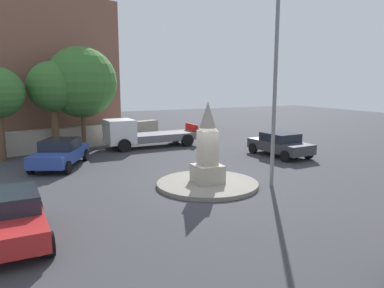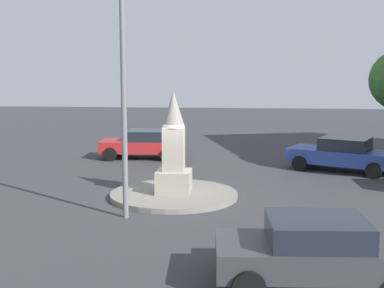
# 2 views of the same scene
# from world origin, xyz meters

# --- Properties ---
(ground_plane) EXTENTS (80.00, 80.00, 0.00)m
(ground_plane) POSITION_xyz_m (0.00, 0.00, 0.00)
(ground_plane) COLOR #38383D
(traffic_island) EXTENTS (4.31, 4.31, 0.17)m
(traffic_island) POSITION_xyz_m (0.00, 0.00, 0.08)
(traffic_island) COLOR gray
(traffic_island) RESTS_ON ground
(monument) EXTENTS (1.14, 1.14, 3.42)m
(monument) POSITION_xyz_m (0.00, 0.00, 1.59)
(monument) COLOR #9E9687
(monument) RESTS_ON traffic_island
(streetlamp) EXTENTS (3.53, 0.28, 8.80)m
(streetlamp) POSITION_xyz_m (2.53, -1.09, 5.25)
(streetlamp) COLOR slate
(streetlamp) RESTS_ON ground
(car_dark_grey_far_side) EXTENTS (2.20, 4.11, 1.39)m
(car_dark_grey_far_side) POSITION_xyz_m (6.90, 3.77, 0.73)
(car_dark_grey_far_side) COLOR #38383D
(car_dark_grey_far_side) RESTS_ON ground
(car_blue_near_island) EXTENTS (3.49, 4.70, 1.44)m
(car_blue_near_island) POSITION_xyz_m (-5.20, 6.52, 0.74)
(car_blue_near_island) COLOR #2D479E
(car_blue_near_island) RESTS_ON ground
(car_red_approaching) EXTENTS (2.02, 3.90, 1.37)m
(car_red_approaching) POSITION_xyz_m (-7.51, -2.49, 0.72)
(car_red_approaching) COLOR #B22323
(car_red_approaching) RESTS_ON ground
(truck_white_parked_left) EXTENTS (6.22, 2.37, 1.96)m
(truck_white_parked_left) POSITION_xyz_m (0.30, 10.00, 0.92)
(truck_white_parked_left) COLOR silver
(truck_white_parked_left) RESTS_ON ground
(stone_boundary_wall) EXTENTS (12.59, 4.33, 1.43)m
(stone_boundary_wall) POSITION_xyz_m (-3.50, 11.86, 0.71)
(stone_boundary_wall) COLOR #9E9687
(stone_boundary_wall) RESTS_ON ground
(corner_building) EXTENTS (10.36, 9.65, 10.17)m
(corner_building) POSITION_xyz_m (-4.99, 16.91, 5.08)
(corner_building) COLOR brown
(corner_building) RESTS_ON ground
(tree_near_wall) EXTENTS (3.01, 3.01, 5.60)m
(tree_near_wall) POSITION_xyz_m (-5.01, 10.38, 4.04)
(tree_near_wall) COLOR brown
(tree_near_wall) RESTS_ON ground
(tree_far_corner) EXTENTS (4.46, 4.46, 6.57)m
(tree_far_corner) POSITION_xyz_m (-3.25, 10.90, 4.34)
(tree_far_corner) COLOR brown
(tree_far_corner) RESTS_ON ground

